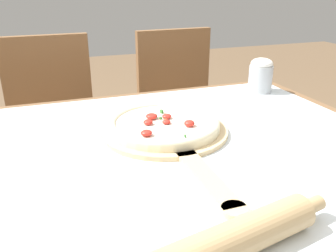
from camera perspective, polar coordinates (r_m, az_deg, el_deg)
name	(u,v)px	position (r m, az deg, el deg)	size (l,w,h in m)	color
dining_table	(187,193)	(0.89, 3.07, -10.68)	(1.14, 1.04, 0.74)	brown
towel_cloth	(188,153)	(0.84, 3.23, -4.42)	(1.06, 0.96, 0.00)	silver
pizza_peel	(168,134)	(0.92, -0.02, -1.37)	(0.33, 0.57, 0.01)	#D6B784
pizza	(164,124)	(0.93, -0.62, 0.37)	(0.29, 0.29, 0.03)	beige
rolling_pin	(219,246)	(0.53, 8.12, -18.59)	(0.42, 0.12, 0.06)	tan
chair_left	(54,124)	(1.66, -17.78, 0.28)	(0.41, 0.41, 0.90)	brown
chair_right	(180,109)	(1.77, 2.02, 2.75)	(0.42, 0.42, 0.90)	brown
flour_cup	(261,75)	(1.32, 14.65, 7.94)	(0.08, 0.08, 0.12)	#B2B7BC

